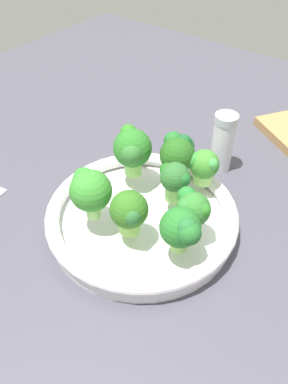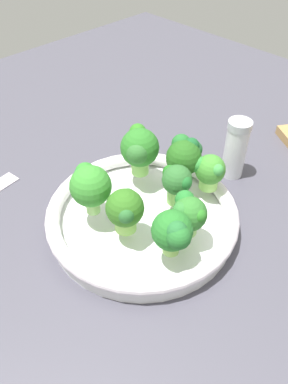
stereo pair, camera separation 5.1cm
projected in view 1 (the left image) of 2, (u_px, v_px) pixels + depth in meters
The scene contains 11 objects.
ground_plane at pixel (142, 232), 56.39cm from camera, with size 130.00×130.00×2.50cm, color #484652.
bowl at pixel (144, 218), 54.16cm from camera, with size 26.23×26.23×3.56cm.
broccoli_floret_0 at pixel (182, 229), 45.16cm from camera, with size 5.51×4.87×6.15cm.
broccoli_floret_1 at pixel (89, 188), 49.34cm from camera, with size 5.83×5.38×7.07cm.
broccoli_floret_2 at pixel (129, 211), 47.82cm from camera, with size 4.78×4.78×6.01cm.
broccoli_floret_3 at pixel (132, 149), 55.68cm from camera, with size 5.55×5.74×7.24cm.
broccoli_floret_4 at pixel (192, 209), 48.28cm from camera, with size 5.02×4.58×5.41cm.
broccoli_floret_5 at pixel (177, 152), 55.56cm from camera, with size 5.04×5.81×6.58cm.
broccoli_floret_6 at pixel (203, 165), 55.17cm from camera, with size 4.86×4.23×5.26cm.
broccoli_floret_7 at pixel (175, 179), 52.21cm from camera, with size 4.74×4.04×5.84cm.
pepper_shaker at pixel (223, 142), 62.19cm from camera, with size 3.62×3.62×9.81cm.
Camera 1 is at (23.66, -30.05, 40.57)cm, focal length 37.00 mm.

